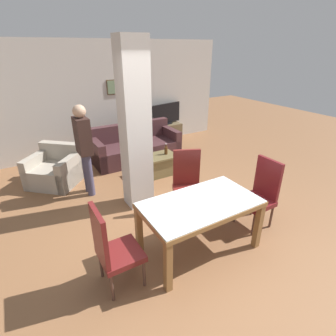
# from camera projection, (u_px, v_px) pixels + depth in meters

# --- Properties ---
(ground_plane) EXTENTS (18.00, 18.00, 0.00)m
(ground_plane) POSITION_uv_depth(u_px,v_px,m) (198.00, 247.00, 3.63)
(ground_plane) COLOR brown
(back_wall) EXTENTS (7.20, 0.09, 2.70)m
(back_wall) POSITION_uv_depth(u_px,v_px,m) (95.00, 99.00, 6.47)
(back_wall) COLOR beige
(back_wall) RESTS_ON ground_plane
(divider_pillar) EXTENTS (0.42, 0.37, 2.70)m
(divider_pillar) POSITION_uv_depth(u_px,v_px,m) (135.00, 129.00, 4.12)
(divider_pillar) COLOR beige
(divider_pillar) RESTS_ON ground_plane
(dining_table) EXTENTS (1.51, 0.85, 0.74)m
(dining_table) POSITION_uv_depth(u_px,v_px,m) (200.00, 213.00, 3.39)
(dining_table) COLOR brown
(dining_table) RESTS_ON ground_plane
(dining_chair_head_left) EXTENTS (0.46, 0.46, 1.06)m
(dining_chair_head_left) POSITION_uv_depth(u_px,v_px,m) (112.00, 247.00, 2.85)
(dining_chair_head_left) COLOR maroon
(dining_chair_head_left) RESTS_ON ground_plane
(dining_chair_head_right) EXTENTS (0.46, 0.46, 1.06)m
(dining_chair_head_right) POSITION_uv_depth(u_px,v_px,m) (260.00, 192.00, 3.92)
(dining_chair_head_right) COLOR maroon
(dining_chair_head_right) RESTS_ON ground_plane
(dining_chair_far_right) EXTENTS (0.61, 0.61, 1.06)m
(dining_chair_far_right) POSITION_uv_depth(u_px,v_px,m) (187.00, 182.00, 4.23)
(dining_chair_far_right) COLOR maroon
(dining_chair_far_right) RESTS_ON ground_plane
(sofa) EXTENTS (2.06, 0.88, 0.83)m
(sofa) POSITION_uv_depth(u_px,v_px,m) (135.00, 148.00, 6.37)
(sofa) COLOR #44272A
(sofa) RESTS_ON ground_plane
(armchair) EXTENTS (1.22, 1.22, 0.75)m
(armchair) POSITION_uv_depth(u_px,v_px,m) (56.00, 170.00, 5.26)
(armchair) COLOR #ABA08F
(armchair) RESTS_ON ground_plane
(coffee_table) EXTENTS (0.75, 0.50, 0.44)m
(coffee_table) POSITION_uv_depth(u_px,v_px,m) (159.00, 165.00, 5.61)
(coffee_table) COLOR brown
(coffee_table) RESTS_ON ground_plane
(bottle) EXTENTS (0.07, 0.07, 0.23)m
(bottle) POSITION_uv_depth(u_px,v_px,m) (166.00, 150.00, 5.57)
(bottle) COLOR #4C2D14
(bottle) RESTS_ON coffee_table
(tv_stand) EXTENTS (1.00, 0.40, 0.51)m
(tv_stand) POSITION_uv_depth(u_px,v_px,m) (164.00, 133.00, 7.55)
(tv_stand) COLOR brown
(tv_stand) RESTS_ON ground_plane
(tv_screen) EXTENTS (1.13, 0.29, 0.58)m
(tv_screen) POSITION_uv_depth(u_px,v_px,m) (164.00, 115.00, 7.32)
(tv_screen) COLOR black
(tv_screen) RESTS_ON tv_stand
(standing_person) EXTENTS (0.22, 0.38, 1.66)m
(standing_person) POSITION_uv_depth(u_px,v_px,m) (84.00, 145.00, 4.59)
(standing_person) COLOR #454158
(standing_person) RESTS_ON ground_plane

